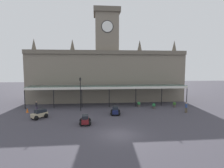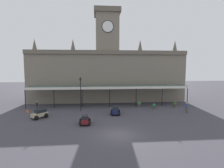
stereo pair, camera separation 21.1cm
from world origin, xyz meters
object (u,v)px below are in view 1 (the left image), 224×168
object	(u,v)px
car_maroon_sedan	(85,120)
planter_forecourt_centre	(139,104)
car_beige_estate	(40,114)
victorian_lamppost	(80,90)
traffic_cone	(27,110)
planter_by_canopy	(174,105)
car_navy_estate	(115,111)
pedestrian_crossing_forecourt	(36,106)
pedestrian_near_entrance	(186,107)
planter_near_kerb	(154,106)

from	to	relation	value
car_maroon_sedan	planter_forecourt_centre	world-z (taller)	car_maroon_sedan
car_beige_estate	victorian_lamppost	size ratio (longest dim) A/B	0.42
traffic_cone	planter_by_canopy	distance (m)	25.52
car_navy_estate	planter_forecourt_centre	bearing A→B (deg)	43.87
car_beige_estate	planter_forecourt_centre	bearing A→B (deg)	20.22
planter_forecourt_centre	traffic_cone	bearing A→B (deg)	-172.96
pedestrian_crossing_forecourt	victorian_lamppost	distance (m)	7.81
car_navy_estate	car_maroon_sedan	world-z (taller)	car_navy_estate
victorian_lamppost	traffic_cone	distance (m)	9.12
car_beige_estate	pedestrian_near_entrance	distance (m)	22.67
car_maroon_sedan	pedestrian_near_entrance	distance (m)	16.54
planter_forecourt_centre	planter_by_canopy	size ratio (longest dim) A/B	1.00
planter_forecourt_centre	car_navy_estate	bearing A→B (deg)	-136.13
car_beige_estate	traffic_cone	world-z (taller)	car_beige_estate
traffic_cone	car_navy_estate	bearing A→B (deg)	-9.54
planter_by_canopy	planter_near_kerb	bearing A→B (deg)	-169.21
planter_forecourt_centre	planter_by_canopy	world-z (taller)	same
pedestrian_crossing_forecourt	planter_forecourt_centre	world-z (taller)	pedestrian_crossing_forecourt
car_navy_estate	traffic_cone	size ratio (longest dim) A/B	3.26
pedestrian_crossing_forecourt	car_navy_estate	bearing A→B (deg)	-13.80
traffic_cone	planter_near_kerb	distance (m)	21.34
pedestrian_crossing_forecourt	planter_near_kerb	bearing A→B (deg)	-0.50
car_beige_estate	car_maroon_sedan	size ratio (longest dim) A/B	1.15
pedestrian_crossing_forecourt	planter_near_kerb	size ratio (longest dim) A/B	1.74
car_navy_estate	traffic_cone	bearing A→B (deg)	170.46
planter_by_canopy	planter_forecourt_centre	bearing A→B (deg)	171.72
traffic_cone	pedestrian_near_entrance	bearing A→B (deg)	-5.47
victorian_lamppost	planter_near_kerb	distance (m)	13.12
car_navy_estate	planter_forecourt_centre	distance (m)	6.82
planter_near_kerb	car_beige_estate	bearing A→B (deg)	-167.16
pedestrian_crossing_forecourt	planter_by_canopy	distance (m)	24.29
pedestrian_near_entrance	victorian_lamppost	xyz separation A→B (m)	(-17.09, 2.75, 2.56)
pedestrian_crossing_forecourt	pedestrian_near_entrance	bearing A→B (deg)	-7.59
pedestrian_crossing_forecourt	pedestrian_near_entrance	size ratio (longest dim) A/B	1.00
car_maroon_sedan	planter_near_kerb	size ratio (longest dim) A/B	2.17
traffic_cone	planter_by_canopy	world-z (taller)	planter_by_canopy
pedestrian_crossing_forecourt	planter_forecourt_centre	bearing A→B (deg)	4.97
pedestrian_near_entrance	planter_near_kerb	distance (m)	5.33
victorian_lamppost	pedestrian_near_entrance	bearing A→B (deg)	-9.14
victorian_lamppost	planter_by_canopy	world-z (taller)	victorian_lamppost
car_navy_estate	traffic_cone	world-z (taller)	car_navy_estate
pedestrian_crossing_forecourt	car_beige_estate	bearing A→B (deg)	-67.35
car_maroon_sedan	planter_forecourt_centre	xyz separation A→B (m)	(9.34, 9.16, -0.01)
car_beige_estate	planter_forecourt_centre	world-z (taller)	car_beige_estate
car_maroon_sedan	victorian_lamppost	xyz separation A→B (m)	(-1.14, 7.10, 2.97)
car_maroon_sedan	planter_by_canopy	distance (m)	17.79
car_beige_estate	planter_by_canopy	world-z (taller)	car_beige_estate
planter_forecourt_centre	car_beige_estate	bearing A→B (deg)	-159.78
car_navy_estate	pedestrian_crossing_forecourt	world-z (taller)	pedestrian_crossing_forecourt
pedestrian_near_entrance	traffic_cone	xyz separation A→B (m)	(-25.66, 2.46, -0.55)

